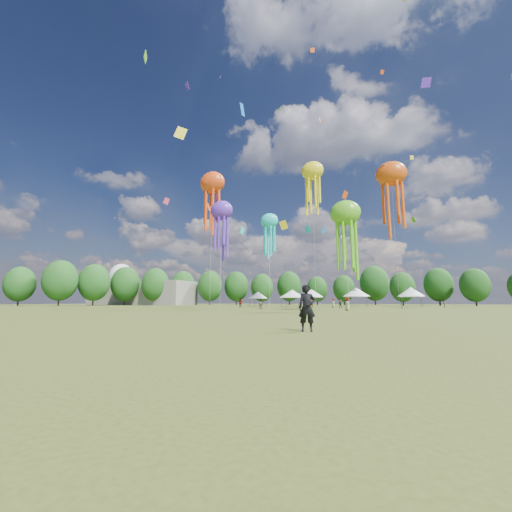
% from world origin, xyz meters
% --- Properties ---
extents(ground, '(300.00, 300.00, 0.00)m').
position_xyz_m(ground, '(0.00, 0.00, 0.00)').
color(ground, '#384416').
rests_on(ground, ground).
extents(observer_main, '(0.81, 0.66, 1.90)m').
position_xyz_m(observer_main, '(7.22, -2.69, 0.95)').
color(observer_main, black).
rests_on(observer_main, ground).
extents(spectator_near, '(0.82, 0.67, 1.53)m').
position_xyz_m(spectator_near, '(-8.57, 30.48, 0.77)').
color(spectator_near, gray).
rests_on(spectator_near, ground).
extents(spectators_far, '(38.35, 30.56, 1.84)m').
position_xyz_m(spectators_far, '(-0.79, 47.07, 0.87)').
color(spectators_far, gray).
rests_on(spectators_far, ground).
extents(festival_tents, '(39.13, 11.74, 4.17)m').
position_xyz_m(festival_tents, '(-3.42, 55.06, 3.04)').
color(festival_tents, '#47474C').
rests_on(festival_tents, ground).
extents(show_kites, '(37.98, 29.05, 29.31)m').
position_xyz_m(show_kites, '(-2.22, 40.60, 20.71)').
color(show_kites, '#612DCA').
rests_on(show_kites, ground).
extents(small_kites, '(65.21, 66.70, 45.31)m').
position_xyz_m(small_kites, '(0.85, 42.21, 31.02)').
color(small_kites, '#612DCA').
rests_on(small_kites, ground).
extents(treeline, '(201.57, 95.24, 13.43)m').
position_xyz_m(treeline, '(-3.87, 62.51, 6.54)').
color(treeline, '#38281C').
rests_on(treeline, ground).
extents(hangar, '(40.00, 12.00, 8.00)m').
position_xyz_m(hangar, '(-72.00, 72.00, 4.00)').
color(hangar, gray).
rests_on(hangar, ground).
extents(radome, '(9.00, 9.00, 16.00)m').
position_xyz_m(radome, '(-88.00, 78.00, 9.99)').
color(radome, white).
rests_on(radome, ground).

